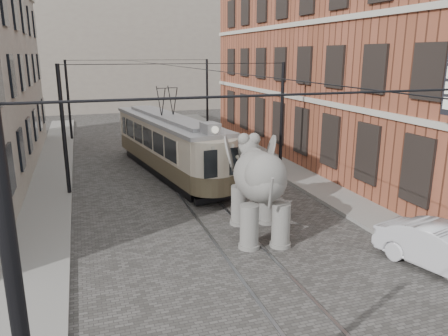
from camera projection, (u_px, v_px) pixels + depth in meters
name	position (u px, v px, depth m)	size (l,w,h in m)	color
ground	(224.00, 228.00, 16.37)	(120.00, 120.00, 0.00)	#494643
tram_rails	(224.00, 228.00, 16.37)	(1.54, 80.00, 0.02)	slate
sidewalk_right	(359.00, 209.00, 18.19)	(2.00, 60.00, 0.15)	slate
sidewalk_left	(39.00, 250.00, 14.37)	(2.00, 60.00, 0.15)	slate
brick_building	(348.00, 61.00, 26.45)	(8.00, 26.00, 12.00)	brown
distant_block	(118.00, 49.00, 51.27)	(28.00, 10.00, 14.00)	gray
catenary	(186.00, 129.00, 20.13)	(11.00, 30.20, 6.00)	black
tram	(168.00, 131.00, 23.41)	(2.44, 11.85, 4.70)	beige
elephant	(259.00, 190.00, 15.40)	(3.07, 5.57, 3.41)	#62605B
parked_car	(445.00, 250.00, 12.99)	(1.47, 4.17, 1.37)	#B5B4B9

